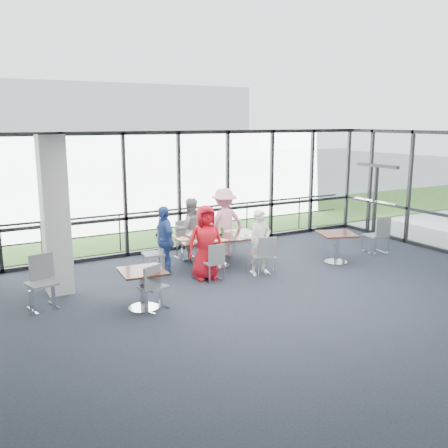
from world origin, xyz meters
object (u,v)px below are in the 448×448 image
diner_near_right (260,242)px  chair_main_fr (221,237)px  diner_near_left (206,242)px  diner_far_right (224,223)px  chair_main_end (153,254)px  chair_spare_r (376,235)px  chair_spare_la (153,287)px  diner_far_left (190,229)px  side_table_left (143,277)px  chair_spare_lb (42,284)px  chair_main_nl (213,262)px  chair_main_fl (186,241)px  diner_end (164,240)px  side_table_right (337,238)px  structural_column (55,216)px  main_table (218,241)px  chair_main_nr (261,256)px

diner_near_right → chair_main_fr: 2.03m
diner_near_left → diner_far_right: diner_far_right is taller
chair_main_fr → chair_main_end: size_ratio=0.96×
chair_main_end → chair_spare_r: chair_spare_r is taller
chair_spare_la → chair_spare_r: chair_spare_r is taller
diner_near_right → diner_far_left: diner_far_left is taller
side_table_left → chair_spare_lb: (-1.64, 0.90, -0.13)m
chair_main_nl → chair_main_fl: size_ratio=0.90×
diner_near_left → diner_far_right: 1.92m
diner_near_left → diner_end: (-0.65, 0.81, -0.04)m
side_table_right → chair_main_fr: (-2.06, 2.16, -0.18)m
structural_column → chair_main_fl: 3.70m
chair_main_fr → diner_end: bearing=43.6°
main_table → diner_far_right: bearing=58.1°
chair_main_fr → chair_main_end: bearing=39.3°
diner_near_left → chair_spare_lb: (-3.50, -0.15, -0.34)m
chair_spare_la → structural_column: bearing=100.9°
diner_far_right → chair_main_fr: 0.52m
chair_spare_la → diner_far_left: bearing=28.3°
diner_near_right → main_table: bearing=119.7°
chair_main_fl → side_table_left: bearing=46.1°
diner_end → chair_main_fl: 1.38m
diner_near_right → chair_main_nr: diner_near_right is taller
chair_spare_lb → main_table: bearing=178.1°
chair_main_end → chair_spare_lb: 2.82m
side_table_left → side_table_right: 5.28m
chair_main_nl → chair_spare_lb: size_ratio=0.84×
chair_main_nl → diner_far_right: bearing=55.3°
diner_near_right → chair_main_nr: size_ratio=1.71×
main_table → diner_far_left: size_ratio=1.34×
diner_end → chair_main_nl: diner_end is taller
structural_column → chair_main_nl: (3.09, -0.86, -1.19)m
main_table → side_table_right: size_ratio=2.00×
main_table → chair_spare_lb: (-4.18, -0.85, -0.14)m
chair_main_fl → chair_spare_lb: (-3.82, -1.90, 0.03)m
side_table_right → chair_main_nl: (-3.32, 0.26, -0.22)m
chair_spare_la → chair_spare_lb: size_ratio=0.89×
structural_column → chair_main_fl: size_ratio=3.47×
diner_far_right → main_table: bearing=52.1°
structural_column → diner_far_right: (4.29, 0.77, -0.71)m
diner_far_right → chair_main_end: size_ratio=1.89×
main_table → diner_near_left: bearing=-127.9°
side_table_left → diner_near_right: bearing=13.8°
chair_spare_r → diner_far_left: bearing=167.9°
side_table_left → chair_spare_la: 0.27m
diner_end → chair_spare_la: (-1.06, -2.00, -0.35)m
structural_column → chair_main_nr: structural_column is taller
chair_main_nr → chair_spare_lb: chair_spare_lb is taller
chair_main_end → chair_main_fr: bearing=116.0°
side_table_left → chair_main_nr: chair_main_nr is taller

